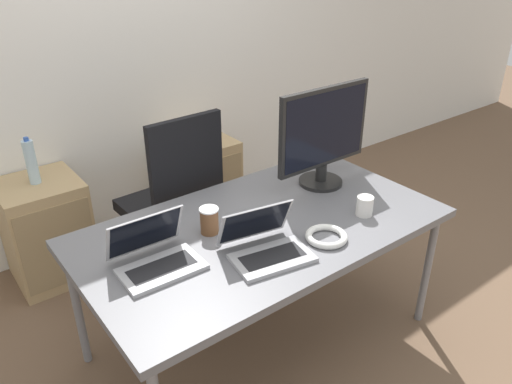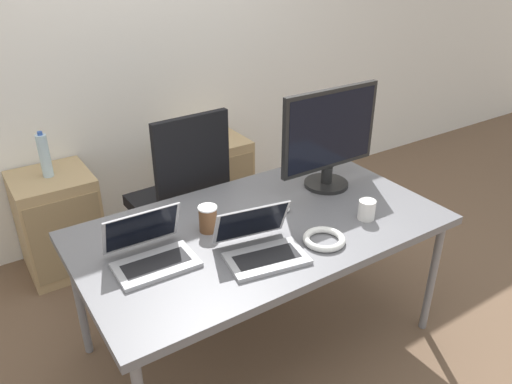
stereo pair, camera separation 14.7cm
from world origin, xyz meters
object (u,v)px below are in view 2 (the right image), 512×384
at_px(office_chair, 181,215).
at_px(cabinet_left, 59,223).
at_px(cable_coil, 324,239).
at_px(water_bottle, 45,156).
at_px(laptop_left, 261,246).
at_px(cabinet_right, 212,181).
at_px(coffee_cup_white, 367,210).
at_px(monitor, 329,138).
at_px(coffee_cup_brown, 208,219).
at_px(laptop_right, 151,252).
at_px(mouse, 284,208).

relative_size(office_chair, cabinet_left, 1.68).
xyz_separation_m(cabinet_left, cable_coil, (0.83, -1.51, 0.40)).
height_order(water_bottle, laptop_left, water_bottle).
relative_size(cabinet_right, coffee_cup_white, 6.68).
xyz_separation_m(laptop_left, coffee_cup_white, (0.58, -0.02, 0.00)).
bearing_deg(monitor, coffee_cup_white, -100.77).
relative_size(water_bottle, laptop_left, 0.77).
bearing_deg(coffee_cup_brown, coffee_cup_white, -25.03).
distance_m(laptop_left, coffee_cup_white, 0.59).
distance_m(water_bottle, laptop_right, 1.24).
bearing_deg(laptop_left, coffee_cup_brown, 107.68).
bearing_deg(cabinet_right, laptop_left, -110.50).
height_order(laptop_left, cable_coil, laptop_left).
bearing_deg(water_bottle, coffee_cup_white, -52.31).
bearing_deg(cable_coil, laptop_right, 157.90).
relative_size(laptop_left, coffee_cup_brown, 2.94).
relative_size(cabinet_right, mouse, 9.22).
bearing_deg(cabinet_left, coffee_cup_white, -52.27).
height_order(cabinet_left, laptop_left, laptop_left).
height_order(laptop_left, mouse, laptop_left).
height_order(office_chair, coffee_cup_white, office_chair).
height_order(monitor, coffee_cup_white, monitor).
bearing_deg(cabinet_right, office_chair, -135.01).
xyz_separation_m(water_bottle, coffee_cup_brown, (0.45, -1.15, -0.00)).
bearing_deg(water_bottle, laptop_right, -83.47).
distance_m(office_chair, cabinet_left, 0.78).
distance_m(cabinet_left, laptop_right, 1.31).
xyz_separation_m(laptop_right, mouse, (0.71, 0.04, -0.03)).
bearing_deg(coffee_cup_brown, cabinet_left, 111.55).
xyz_separation_m(coffee_cup_brown, cable_coil, (0.38, -0.36, -0.05)).
relative_size(cabinet_right, laptop_right, 1.92).
distance_m(water_bottle, coffee_cup_brown, 1.23).
distance_m(office_chair, laptop_left, 1.04).
relative_size(cabinet_left, laptop_right, 1.92).
distance_m(cabinet_right, cable_coil, 1.58).
height_order(cabinet_right, cable_coil, cable_coil).
height_order(coffee_cup_white, coffee_cup_brown, coffee_cup_brown).
height_order(mouse, coffee_cup_brown, coffee_cup_brown).
xyz_separation_m(office_chair, cable_coil, (0.21, -1.04, 0.31)).
xyz_separation_m(cabinet_left, cabinet_right, (1.08, 0.00, 0.00)).
distance_m(office_chair, monitor, 1.03).
xyz_separation_m(cabinet_left, coffee_cup_brown, (0.45, -1.14, 0.45)).
bearing_deg(cable_coil, cabinet_right, 80.48).
height_order(cabinet_right, laptop_right, laptop_right).
relative_size(cabinet_left, coffee_cup_brown, 5.22).
height_order(mouse, coffee_cup_white, coffee_cup_white).
bearing_deg(cabinet_left, coffee_cup_brown, -68.45).
bearing_deg(cable_coil, cabinet_left, 118.83).
distance_m(coffee_cup_brown, cable_coil, 0.53).
height_order(office_chair, monitor, monitor).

